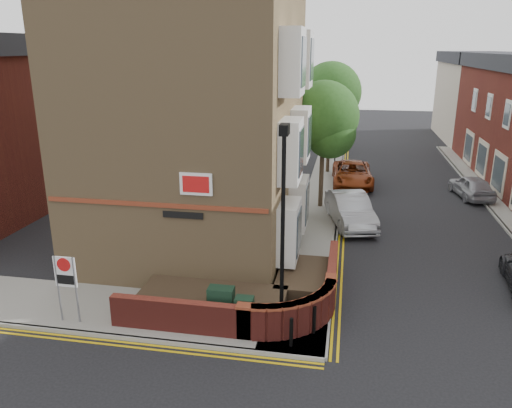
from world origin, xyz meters
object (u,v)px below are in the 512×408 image
object	(u,v)px
utility_cabinet_large	(221,305)
zone_sign	(66,277)
lamppost	(283,231)
silver_car_near	(350,210)

from	to	relation	value
utility_cabinet_large	zone_sign	xyz separation A→B (m)	(-4.70, -0.80, 0.92)
lamppost	silver_car_near	xyz separation A→B (m)	(2.00, 10.32, -2.56)
lamppost	zone_sign	size ratio (longest dim) A/B	2.86
utility_cabinet_large	zone_sign	distance (m)	4.86
utility_cabinet_large	zone_sign	size ratio (longest dim) A/B	0.55
lamppost	utility_cabinet_large	bearing A→B (deg)	176.99
silver_car_near	zone_sign	bearing A→B (deg)	-142.24
lamppost	silver_car_near	distance (m)	10.82
silver_car_near	utility_cabinet_large	bearing A→B (deg)	-125.17
utility_cabinet_large	silver_car_near	distance (m)	10.94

